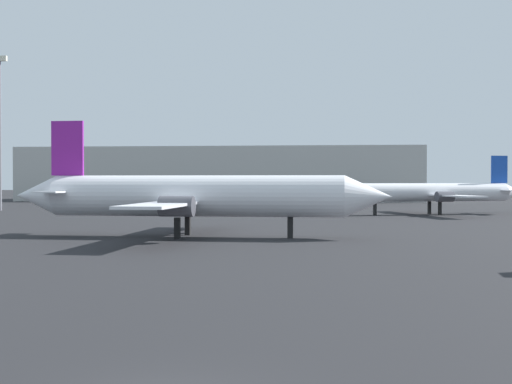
% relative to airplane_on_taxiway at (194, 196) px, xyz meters
% --- Properties ---
extents(airplane_on_taxiway, '(31.34, 24.28, 9.59)m').
position_rel_airplane_on_taxiway_xyz_m(airplane_on_taxiway, '(0.00, 0.00, 0.00)').
color(airplane_on_taxiway, white).
rests_on(airplane_on_taxiway, ground_plane).
extents(airplane_distant, '(28.00, 21.48, 8.06)m').
position_rel_airplane_on_taxiway_xyz_m(airplane_distant, '(24.75, 37.73, -0.32)').
color(airplane_distant, white).
rests_on(airplane_distant, ground_plane).
extents(light_mast_left, '(2.40, 0.50, 23.72)m').
position_rel_airplane_on_taxiway_xyz_m(light_mast_left, '(-38.85, 43.70, 9.83)').
color(light_mast_left, slate).
rests_on(light_mast_left, ground_plane).
extents(terminal_building, '(90.45, 23.69, 12.15)m').
position_rel_airplane_on_taxiway_xyz_m(terminal_building, '(-12.92, 99.23, 2.74)').
color(terminal_building, '#B7B7B2').
rests_on(terminal_building, ground_plane).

